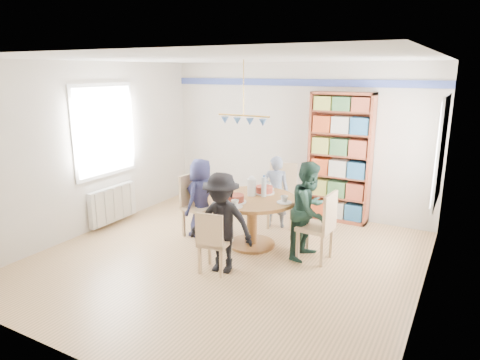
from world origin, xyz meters
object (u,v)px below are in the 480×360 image
Objects in this scene: chair_left at (195,202)px; chair_right at (321,224)px; person_far at (276,192)px; person_near at (222,223)px; radiator at (113,204)px; chair_near at (213,240)px; dining_table at (252,210)px; person_left at (201,198)px; bookshelf at (340,159)px; chair_far at (282,192)px; person_right at (310,210)px.

chair_left is 2.07m from chair_right.
person_near is at bearing 71.29° from person_far.
chair_near is (2.49, -0.75, 0.11)m from radiator.
dining_table is 1.55× the size of chair_near.
dining_table is at bearing 178.85° from chair_right.
person_left reaches higher than chair_near.
chair_left is 2.57m from bookshelf.
person_left is at bearing 11.99° from chair_left.
bookshelf is (0.78, 1.74, 0.53)m from dining_table.
person_right reaches higher than chair_far.
person_near reaches higher than chair_near.
dining_table is 1.00m from chair_left.
person_left is 0.90× the size of person_right.
chair_near is 0.69× the size of person_far.
bookshelf is at bearing 44.91° from chair_left.
person_far is (-0.01, 1.96, 0.14)m from chair_near.
chair_near is 0.61× the size of person_right.
chair_right is 1.43m from person_far.
bookshelf is at bearing 138.99° from person_left.
radiator is 2.60m from chair_near.
dining_table is 1.98m from bookshelf.
person_right is at bearing 168.27° from chair_right.
chair_left is 0.71× the size of person_right.
person_left is 1.77m from person_right.
chair_left is 0.81× the size of person_far.
person_right is at bearing 5.44° from radiator.
chair_near is at bearing -91.27° from chair_far.
chair_left is at bearing -177.85° from dining_table.
person_right is 1.27m from person_near.
bookshelf is (0.80, 2.79, 0.63)m from chair_near.
person_far is at bearing 84.90° from person_near.
chair_left is at bearing -179.56° from chair_right.
chair_near is 1.37m from person_left.
person_right is at bearing 1.69° from chair_left.
person_far is (-0.03, 0.90, 0.05)m from dining_table.
chair_left is (-1.00, -0.04, -0.02)m from dining_table.
person_near is (2.55, -0.63, 0.31)m from radiator.
chair_left is 0.44× the size of bookshelf.
person_left is 1.02× the size of person_far.
chair_right is at bearing 4.53° from radiator.
chair_near is 0.38× the size of bookshelf.
chair_near is at bearing 42.55° from person_left.
bookshelf is (0.76, 0.69, 0.51)m from chair_far.
chair_near is at bearing 146.75° from person_right.
chair_right is at bearing 43.50° from chair_near.
person_right reaches higher than person_far.
person_left reaches higher than person_far.
person_far is (-0.91, 0.88, -0.08)m from person_right.
chair_far reaches higher than chair_left.
chair_left is 1.17× the size of chair_near.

